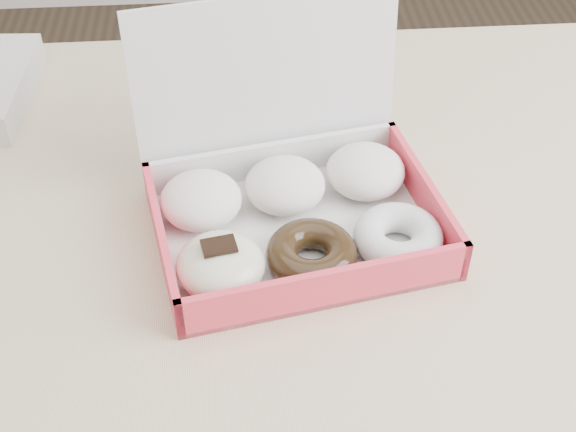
{
  "coord_description": "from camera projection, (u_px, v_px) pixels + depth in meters",
  "views": [
    {
      "loc": [
        -0.02,
        -0.66,
        1.34
      ],
      "look_at": [
        0.03,
        -0.04,
        0.78
      ],
      "focal_mm": 50.0,
      "sensor_mm": 36.0,
      "label": 1
    }
  ],
  "objects": [
    {
      "name": "table",
      "position": [
        262.0,
        265.0,
        0.94
      ],
      "size": [
        1.2,
        0.8,
        0.75
      ],
      "color": "tan",
      "rests_on": "ground"
    },
    {
      "name": "donut_box",
      "position": [
        290.0,
        202.0,
        0.85
      ],
      "size": [
        0.34,
        0.3,
        0.22
      ],
      "rotation": [
        0.0,
        0.0,
        0.19
      ],
      "color": "silver",
      "rests_on": "table"
    }
  ]
}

